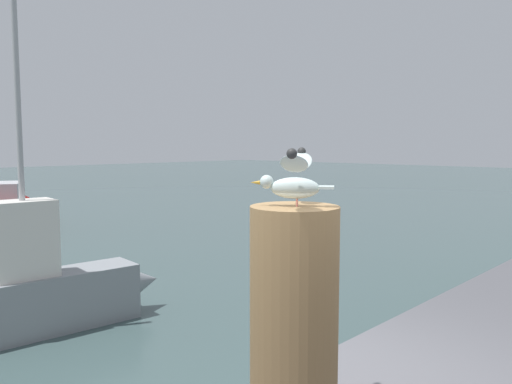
# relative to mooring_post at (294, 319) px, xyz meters

# --- Properties ---
(mooring_post) EXTENTS (0.42, 0.42, 1.08)m
(mooring_post) POSITION_rel_mooring_post_xyz_m (0.00, 0.00, 0.00)
(mooring_post) COLOR brown
(mooring_post) RESTS_ON harbor_quay
(seagull) EXTENTS (0.57, 0.45, 0.27)m
(seagull) POSITION_rel_mooring_post_xyz_m (-0.00, 0.00, 0.67)
(seagull) COLOR #C67060
(seagull) RESTS_ON mooring_post
(boat_grey) EXTENTS (3.54, 1.02, 4.70)m
(boat_grey) POSITION_rel_mooring_post_xyz_m (1.27, 5.70, -1.26)
(boat_grey) COLOR gray
(boat_grey) RESTS_ON ground_plane
(boat_red) EXTENTS (3.71, 5.34, 1.66)m
(boat_red) POSITION_rel_mooring_post_xyz_m (4.38, 15.10, -1.37)
(boat_red) COLOR #B72D28
(boat_red) RESTS_ON ground_plane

